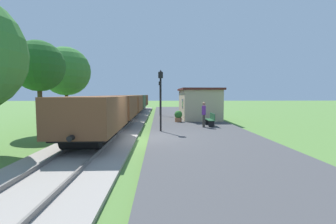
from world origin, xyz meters
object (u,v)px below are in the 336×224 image
Objects in this scene: freight_train at (129,105)px; potted_planter at (178,116)px; person_waiting at (204,114)px; tree_trackside_mid at (39,66)px; bench_down_platform at (192,110)px; station_hut at (199,103)px; lamp_post_far at (160,91)px; lamp_post_near at (161,89)px; tree_field_left at (66,82)px; bench_near_hut at (211,119)px; tree_trackside_far at (66,71)px.

freight_train reaches higher than potted_planter.
tree_trackside_mid is (-10.61, -0.54, 3.06)m from person_waiting.
person_waiting is 11.05m from tree_trackside_mid.
bench_down_platform is at bearing 44.51° from tree_trackside_mid.
tree_trackside_mid is (-11.22, -11.03, 3.52)m from bench_down_platform.
station_hut is 1.57× the size of lamp_post_far.
person_waiting is 3.74m from lamp_post_near.
tree_trackside_mid is at bearing -135.49° from bench_down_platform.
station_hut is at bearing -22.03° from freight_train.
lamp_post_far is at bearing 51.71° from tree_trackside_mid.
station_hut is at bearing 29.89° from tree_trackside_mid.
potted_planter is 6.48m from lamp_post_far.
freight_train is 10.90m from lamp_post_near.
tree_field_left is at bearing 129.22° from lamp_post_near.
tree_trackside_mid is at bearing -150.11° from station_hut.
person_waiting is (-0.61, -0.63, 0.46)m from bench_near_hut.
tree_field_left is at bearing 103.72° from tree_trackside_mid.
freight_train is 5.62× the size of station_hut.
tree_field_left reaches higher than station_hut.
bench_near_hut is 9.48m from lamp_post_far.
tree_trackside_mid is at bearing -157.68° from potted_planter.
tree_trackside_mid reaches higher than bench_near_hut.
station_hut reaches higher than person_waiting.
station_hut is 3.55m from potted_planter.
lamp_post_near is at bearing -90.00° from lamp_post_far.
tree_field_left is at bearing 146.09° from potted_planter.
bench_near_hut is 17.96m from tree_field_left.
freight_train is 21.73× the size of bench_down_platform.
potted_planter is 0.14× the size of tree_trackside_far.
bench_down_platform is 0.28× the size of tree_field_left.
potted_planter is at bearing 128.96° from bench_near_hut.
tree_trackside_far is (-4.94, -3.56, 3.07)m from freight_train.
lamp_post_far reaches higher than potted_planter.
station_hut is 3.87× the size of bench_down_platform.
person_waiting is 9.76m from lamp_post_far.
potted_planter is (-2.09, -7.28, 0.00)m from bench_down_platform.
lamp_post_near is (-3.57, -7.56, 1.15)m from station_hut.
tree_trackside_mid is 1.08× the size of tree_field_left.
tree_field_left reaches higher than freight_train.
tree_trackside_far is at bearing 159.08° from bench_near_hut.
bench_near_hut is 13.09m from tree_trackside_far.
bench_down_platform is 0.88× the size of person_waiting.
bench_near_hut is 0.41× the size of lamp_post_near.
station_hut is 4.66m from bench_down_platform.
tree_field_left is (-12.02, 8.08, 3.18)m from potted_planter.
station_hut is 13.21m from tree_trackside_mid.
freight_train is 19.06× the size of person_waiting.
tree_trackside_mid is at bearing -115.71° from freight_train.
station_hut reaches higher than bench_down_platform.
tree_trackside_mid is (-11.23, -6.46, 2.59)m from station_hut.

